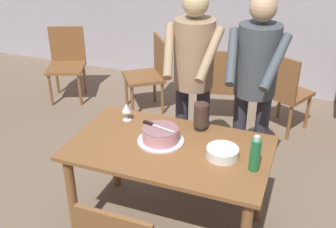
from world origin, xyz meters
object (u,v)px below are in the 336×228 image
object	(u,v)px
plate_stack	(223,152)
background_chair_3	(284,90)
cake_on_platter	(161,135)
person_cutting_cake	(193,72)
cake_knife	(152,125)
hurricane_lamp	(201,116)
main_dining_table	(170,161)
water_bottle	(255,154)
background_chair_2	(222,83)
background_chair_1	(150,72)
person_standing_beside	(255,79)
background_chair_0	(67,61)
wine_glass_near	(126,108)

from	to	relation	value
plate_stack	background_chair_3	xyz separation A→B (m)	(0.23, 1.86, -0.29)
cake_on_platter	person_cutting_cake	xyz separation A→B (m)	(0.05, 0.59, 0.27)
background_chair_3	cake_on_platter	bearing A→B (deg)	-110.78
cake_knife	hurricane_lamp	bearing A→B (deg)	42.37
person_cutting_cake	background_chair_3	distance (m)	1.52
main_dining_table	water_bottle	bearing A→B (deg)	-6.36
hurricane_lamp	background_chair_2	xyz separation A→B (m)	(-0.19, 1.51, -0.37)
main_dining_table	background_chair_1	bearing A→B (deg)	117.04
plate_stack	hurricane_lamp	bearing A→B (deg)	128.36
cake_knife	person_cutting_cake	distance (m)	0.62
background_chair_1	cake_on_platter	bearing A→B (deg)	-64.59
main_dining_table	hurricane_lamp	xyz separation A→B (m)	(0.13, 0.32, 0.23)
hurricane_lamp	person_standing_beside	size ratio (longest dim) A/B	0.12
plate_stack	hurricane_lamp	world-z (taller)	hurricane_lamp
person_cutting_cake	person_standing_beside	size ratio (longest dim) A/B	1.00
background_chair_1	background_chair_2	distance (m)	0.89
cake_knife	plate_stack	xyz separation A→B (m)	(0.53, -0.05, -0.08)
person_standing_beside	background_chair_2	bearing A→B (deg)	113.81
person_standing_beside	background_chair_2	distance (m)	1.41
water_bottle	person_cutting_cake	bearing A→B (deg)	132.55
background_chair_0	background_chair_2	size ratio (longest dim) A/B	1.00
water_bottle	background_chair_1	xyz separation A→B (m)	(-1.55, 1.92, -0.37)
main_dining_table	background_chair_3	size ratio (longest dim) A/B	1.58
plate_stack	water_bottle	size ratio (longest dim) A/B	0.88
main_dining_table	hurricane_lamp	bearing A→B (deg)	67.45
wine_glass_near	background_chair_1	distance (m)	1.71
person_standing_beside	plate_stack	bearing A→B (deg)	-96.83
background_chair_1	water_bottle	bearing A→B (deg)	-51.06
person_standing_beside	person_cutting_cake	bearing A→B (deg)	-176.50
water_bottle	background_chair_3	world-z (taller)	water_bottle
person_standing_beside	background_chair_2	xyz separation A→B (m)	(-0.52, 1.17, -0.58)
cake_on_platter	hurricane_lamp	world-z (taller)	hurricane_lamp
person_cutting_cake	person_standing_beside	bearing A→B (deg)	3.50
person_standing_beside	background_chair_1	xyz separation A→B (m)	(-1.40, 1.19, -0.58)
cake_on_platter	cake_knife	distance (m)	0.10
background_chair_0	person_cutting_cake	bearing A→B (deg)	-30.15
cake_knife	person_standing_beside	bearing A→B (deg)	44.35
cake_on_platter	plate_stack	xyz separation A→B (m)	(0.46, -0.04, -0.02)
cake_on_platter	wine_glass_near	size ratio (longest dim) A/B	2.36
hurricane_lamp	person_cutting_cake	bearing A→B (deg)	118.03
water_bottle	hurricane_lamp	distance (m)	0.61
plate_stack	cake_on_platter	bearing A→B (deg)	175.59
cake_knife	plate_stack	bearing A→B (deg)	-5.69
plate_stack	background_chair_1	world-z (taller)	background_chair_1
plate_stack	background_chair_3	world-z (taller)	background_chair_3
wine_glass_near	person_cutting_cake	world-z (taller)	person_cutting_cake
cake_knife	plate_stack	world-z (taller)	cake_knife
cake_on_platter	person_cutting_cake	distance (m)	0.65
person_standing_beside	background_chair_1	bearing A→B (deg)	139.62
cake_on_platter	cake_knife	bearing A→B (deg)	166.03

